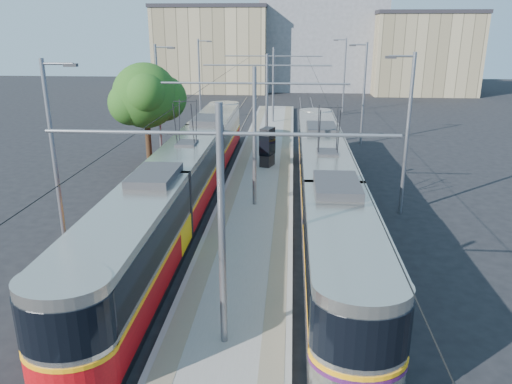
{
  "coord_description": "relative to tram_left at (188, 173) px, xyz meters",
  "views": [
    {
      "loc": [
        1.84,
        -16.5,
        9.09
      ],
      "look_at": [
        0.21,
        6.05,
        1.6
      ],
      "focal_mm": 35.0,
      "sensor_mm": 36.0,
      "label": 1
    }
  ],
  "objects": [
    {
      "name": "catenary",
      "position": [
        3.6,
        5.48,
        2.82
      ],
      "size": [
        9.2,
        70.0,
        7.0
      ],
      "color": "slate",
      "rests_on": "platform"
    },
    {
      "name": "ground",
      "position": [
        3.6,
        -8.67,
        -1.71
      ],
      "size": [
        160.0,
        160.0,
        0.0
      ],
      "primitive_type": "plane",
      "color": "black",
      "rests_on": "ground"
    },
    {
      "name": "rails",
      "position": [
        3.6,
        8.33,
        -1.69
      ],
      "size": [
        8.71,
        70.0,
        0.03
      ],
      "color": "gray",
      "rests_on": "ground"
    },
    {
      "name": "building_centre",
      "position": [
        9.6,
        55.33,
        7.14
      ],
      "size": [
        18.36,
        14.28,
        17.67
      ],
      "color": "gray",
      "rests_on": "ground"
    },
    {
      "name": "shelter",
      "position": [
        3.88,
        6.92,
        -0.07
      ],
      "size": [
        1.05,
        1.32,
        2.55
      ],
      "rotation": [
        0.0,
        0.0,
        -0.34
      ],
      "color": "black",
      "rests_on": "platform"
    },
    {
      "name": "platform",
      "position": [
        3.6,
        8.33,
        -1.56
      ],
      "size": [
        4.0,
        50.0,
        0.3
      ],
      "primitive_type": "cube",
      "color": "gray",
      "rests_on": "ground"
    },
    {
      "name": "building_left",
      "position": [
        -6.4,
        51.33,
        4.37
      ],
      "size": [
        16.32,
        12.24,
        12.13
      ],
      "color": "tan",
      "rests_on": "ground"
    },
    {
      "name": "tree",
      "position": [
        -4.02,
        7.84,
        2.98
      ],
      "size": [
        4.77,
        4.41,
        6.92
      ],
      "color": "#382314",
      "rests_on": "ground"
    },
    {
      "name": "street_lamps",
      "position": [
        3.6,
        12.33,
        2.48
      ],
      "size": [
        15.18,
        38.22,
        8.0
      ],
      "color": "slate",
      "rests_on": "ground"
    },
    {
      "name": "tactile_strip_left",
      "position": [
        2.15,
        8.33,
        -1.4
      ],
      "size": [
        0.7,
        50.0,
        0.01
      ],
      "primitive_type": "cube",
      "color": "gray",
      "rests_on": "platform"
    },
    {
      "name": "tram_left",
      "position": [
        0.0,
        0.0,
        0.0
      ],
      "size": [
        2.43,
        31.62,
        5.5
      ],
      "color": "black",
      "rests_on": "ground"
    },
    {
      "name": "track_arrow",
      "position": [
        0.0,
        -11.67,
        -1.7
      ],
      "size": [
        1.2,
        5.0,
        0.01
      ],
      "primitive_type": "cube",
      "color": "silver",
      "rests_on": "ground"
    },
    {
      "name": "tram_right",
      "position": [
        7.2,
        -1.5,
        0.15
      ],
      "size": [
        2.43,
        28.14,
        5.5
      ],
      "color": "black",
      "rests_on": "ground"
    },
    {
      "name": "tactile_strip_right",
      "position": [
        5.05,
        8.33,
        -1.4
      ],
      "size": [
        0.7,
        50.0,
        0.01
      ],
      "primitive_type": "cube",
      "color": "gray",
      "rests_on": "platform"
    },
    {
      "name": "building_right",
      "position": [
        23.6,
        49.33,
        3.94
      ],
      "size": [
        14.28,
        10.2,
        11.26
      ],
      "color": "tan",
      "rests_on": "ground"
    }
  ]
}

